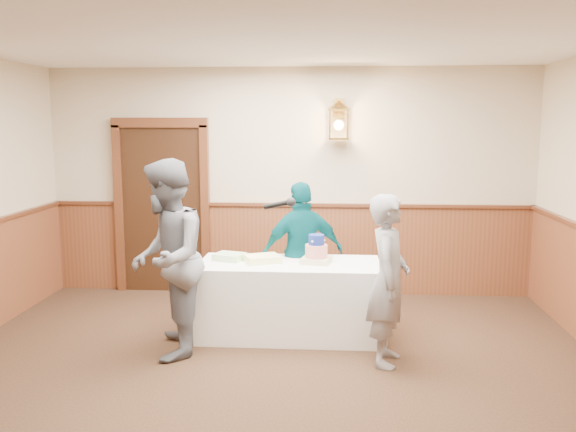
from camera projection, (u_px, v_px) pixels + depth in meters
name	position (u px, v px, depth m)	size (l,w,h in m)	color
ground	(255.00, 426.00, 4.32)	(7.00, 7.00, 0.00)	black
room_shell	(254.00, 205.00, 4.54)	(6.02, 7.02, 2.81)	beige
display_table	(289.00, 299.00, 6.13)	(1.80, 0.80, 0.75)	white
tiered_cake	(316.00, 252.00, 6.04)	(0.33, 0.33, 0.28)	beige
sheet_cake_yellow	(262.00, 259.00, 6.08)	(0.34, 0.26, 0.07)	#FBF896
sheet_cake_green	(229.00, 257.00, 6.18)	(0.29, 0.23, 0.07)	#A5D193
interviewer	(167.00, 259.00, 5.52)	(1.57, 0.97, 1.81)	slate
baker	(388.00, 280.00, 5.35)	(0.55, 0.36, 1.52)	gray
assistant_p	(303.00, 254.00, 6.41)	(0.89, 0.37, 1.52)	#054C55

